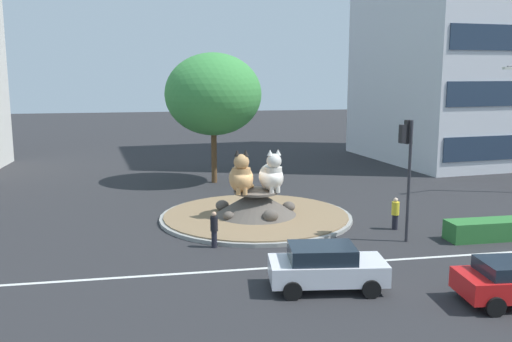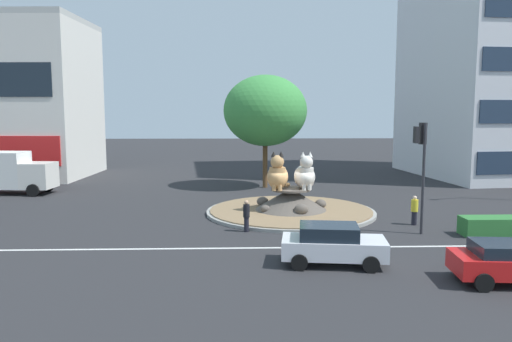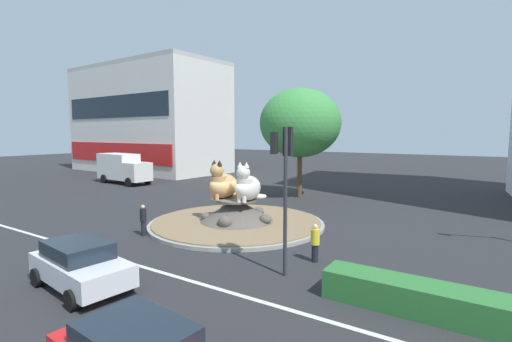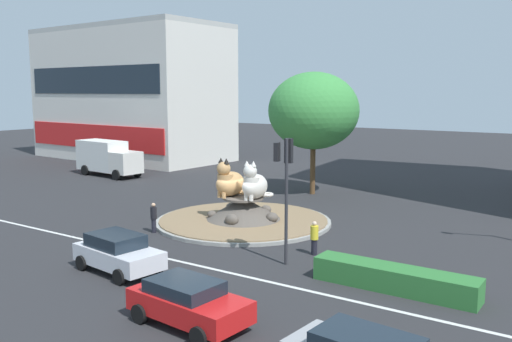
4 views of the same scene
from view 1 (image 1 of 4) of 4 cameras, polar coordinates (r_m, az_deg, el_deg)
ground_plane at (r=29.48m, az=-0.01°, el=-4.83°), size 160.00×160.00×0.00m
lane_centreline at (r=22.56m, az=3.54°, el=-9.58°), size 112.00×0.20×0.01m
roundabout_island at (r=29.36m, az=-0.02°, el=-3.90°), size 9.94×9.94×1.50m
cat_statue_calico at (r=28.58m, az=-1.49°, el=-0.55°), size 1.55×2.20×2.25m
cat_statue_white at (r=29.03m, az=1.60°, el=-0.42°), size 1.34×2.19×2.19m
traffic_light_mast at (r=25.72m, az=15.02°, el=1.68°), size 0.71×0.60×5.46m
clipped_hedge_strip at (r=28.59m, az=24.35°, el=-5.29°), size 6.24×1.20×0.90m
broadleaf_tree_behind_island at (r=38.37m, az=-4.33°, el=7.72°), size 6.49×6.49×8.80m
pedestrian_black_shirt at (r=24.65m, az=-4.24°, el=-5.81°), size 0.33×0.33×1.60m
pedestrian_yellow_shirt at (r=28.18m, az=13.86°, el=-4.12°), size 0.37×0.37×1.57m
hatchback_near_shophouse at (r=20.23m, az=7.05°, el=-9.51°), size 4.25×2.47×1.59m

